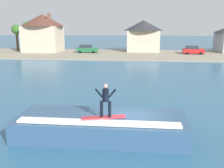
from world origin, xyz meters
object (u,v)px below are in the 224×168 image
object	(u,v)px
house_with_chimney	(43,31)
tree_tall_bare	(30,30)
surfboard	(104,117)
car_far_shore	(193,50)
car_near_shore	(87,49)
tree_short_bushy	(16,31)
wave_crest	(101,126)
house_small_cottage	(143,34)
surfer	(106,99)

from	to	relation	value
house_with_chimney	tree_tall_bare	bearing A→B (deg)	-159.86
surfboard	car_far_shore	xyz separation A→B (m)	(12.35, 40.74, -0.34)
car_near_shore	tree_short_bushy	world-z (taller)	tree_short_bushy
wave_crest	car_near_shore	bearing A→B (deg)	102.11
house_with_chimney	house_small_cottage	size ratio (longest dim) A/B	1.10
car_near_shore	car_far_shore	bearing A→B (deg)	-0.84
tree_short_bushy	house_small_cottage	bearing A→B (deg)	2.92
wave_crest	tree_tall_bare	size ratio (longest dim) A/B	1.37
wave_crest	house_with_chimney	size ratio (longest dim) A/B	0.98
surfboard	house_small_cottage	size ratio (longest dim) A/B	0.27
tree_short_bushy	surfer	bearing A→B (deg)	-60.06
surfer	car_near_shore	xyz separation A→B (m)	(-9.01, 41.06, -1.34)
surfer	car_far_shore	distance (m)	42.57
surfboard	surfer	world-z (taller)	surfer
tree_short_bushy	house_with_chimney	bearing A→B (deg)	-8.77
wave_crest	tree_short_bushy	bearing A→B (deg)	119.94
house_with_chimney	tree_tall_bare	xyz separation A→B (m)	(-2.50, -0.92, 0.35)
tree_tall_bare	tree_short_bushy	size ratio (longest dim) A/B	1.13
surfer	house_with_chimney	bearing A→B (deg)	113.81
surfboard	tree_tall_bare	size ratio (longest dim) A/B	0.34
surfer	tree_short_bushy	distance (m)	50.49
car_far_shore	surfer	bearing A→B (deg)	-106.73
house_small_cottage	surfer	bearing A→B (deg)	-93.19
house_small_cottage	tree_short_bushy	xyz separation A→B (m)	(-27.69, -1.41, 0.70)
car_near_shore	house_small_cottage	world-z (taller)	house_small_cottage
house_small_cottage	house_with_chimney	bearing A→B (deg)	-173.63
surfer	tree_tall_bare	bearing A→B (deg)	117.05
surfer	house_small_cottage	world-z (taller)	house_small_cottage
car_near_shore	tree_tall_bare	size ratio (longest dim) A/B	0.65
car_near_shore	tree_short_bushy	bearing A→B (deg)	170.70
surfer	car_near_shore	distance (m)	42.06
wave_crest	car_far_shore	size ratio (longest dim) A/B	2.25
surfer	surfboard	bearing A→B (deg)	174.35
surfboard	tree_tall_bare	xyz separation A→B (m)	(-21.25, 41.81, 3.52)
surfboard	house_with_chimney	distance (m)	46.76
house_small_cottage	tree_short_bushy	distance (m)	27.73
surfer	wave_crest	bearing A→B (deg)	119.77
surfboard	surfer	xyz separation A→B (m)	(0.10, -0.01, 1.00)
car_far_shore	tree_tall_bare	distance (m)	33.84
house_with_chimney	tree_short_bushy	size ratio (longest dim) A/B	1.57
car_near_shore	tree_short_bushy	distance (m)	16.77
car_near_shore	house_with_chimney	xyz separation A→B (m)	(-9.84, 1.67, 3.51)
surfboard	car_near_shore	bearing A→B (deg)	102.24
surfboard	house_with_chimney	xyz separation A→B (m)	(-18.75, 42.72, 3.17)
wave_crest	car_far_shore	bearing A→B (deg)	72.64
surfer	house_small_cottage	bearing A→B (deg)	86.81
car_near_shore	tree_short_bushy	size ratio (longest dim) A/B	0.73
wave_crest	house_with_chimney	distance (m)	46.23
car_far_shore	house_small_cottage	distance (m)	11.05
surfer	tree_tall_bare	world-z (taller)	tree_tall_bare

